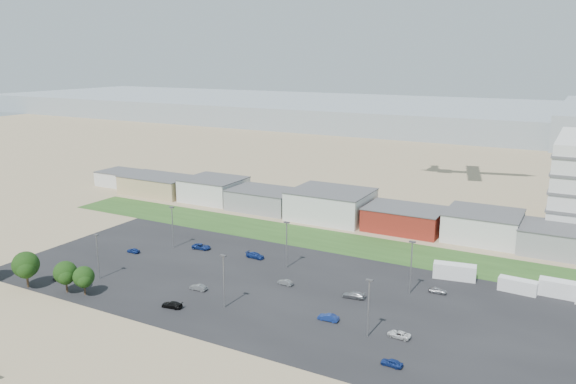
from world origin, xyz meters
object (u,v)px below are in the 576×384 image
Objects in this scene: box_trailer_a at (455,271)px; parked_car_10 at (61,278)px; parked_car_3 at (172,305)px; parked_car_5 at (133,250)px; parked_car_6 at (255,255)px; parked_car_7 at (285,282)px; parked_car_0 at (399,334)px; parked_car_2 at (392,363)px; parked_car_4 at (198,287)px; parked_car_12 at (354,295)px; parked_car_1 at (328,317)px; parked_car_9 at (201,247)px; parked_car_8 at (438,290)px.

box_trailer_a is 82.22m from parked_car_10.
parked_car_5 is (-27.72, 19.10, -0.02)m from parked_car_3.
parked_car_3 is 29.90m from parked_car_6.
parked_car_3 is 28.67m from parked_car_10.
box_trailer_a is at bearing 128.58° from parked_car_7.
parked_car_0 is 0.96× the size of parked_car_3.
parked_car_6 is at bearing -113.26° from parked_car_0.
parked_car_0 is 1.16× the size of parked_car_2.
parked_car_5 is 0.74× the size of parked_car_6.
parked_car_2 is 0.93× the size of parked_car_4.
box_trailer_a is 30.30m from parked_car_0.
parked_car_5 is 0.88× the size of parked_car_10.
parked_car_12 reaches higher than parked_car_2.
parked_car_12 reaches higher than parked_car_5.
box_trailer_a is 39.34m from parked_car_2.
parked_car_7 is at bearing 138.11° from parked_car_3.
parked_car_1 reaches higher than parked_car_0.
parked_car_9 reaches higher than parked_car_2.
parked_car_2 is 1.01× the size of parked_car_5.
parked_car_9 is (-42.88, 19.88, 0.01)m from parked_car_1.
parked_car_1 is 0.93× the size of parked_car_3.
parked_car_8 is at bearing -72.55° from parked_car_10.
box_trailer_a reaches higher than parked_car_0.
parked_car_9 is (-14.78, -0.93, -0.01)m from parked_car_6.
parked_car_10 is (-13.54, -29.94, -0.09)m from parked_car_9.
parked_car_9 reaches higher than parked_car_0.
parked_car_2 is at bearing 75.06° from parked_car_5.
parked_car_3 is at bearing 122.70° from parked_car_8.
parked_car_0 is 9.31m from parked_car_2.
parked_car_0 is 1.12× the size of parked_car_8.
parked_car_2 reaches higher than parked_car_7.
parked_car_5 is at bearing -102.81° from parked_car_1.
parked_car_2 is 0.75× the size of parked_car_6.
parked_car_2 is at bearing 60.95° from parked_car_7.
parked_car_9 is at bearing -30.73° from parked_car_10.
parked_car_12 is at bearing 97.46° from parked_car_7.
parked_car_3 is (-42.44, 0.01, 0.02)m from parked_car_2.
parked_car_6 reaches higher than parked_car_3.
parked_car_1 is 1.00× the size of parked_car_10.
parked_car_5 is 0.75× the size of parked_car_12.
parked_car_8 is (14.06, 21.09, -0.03)m from parked_car_1.
box_trailer_a is at bearing 125.02° from parked_car_3.
parked_car_8 reaches higher than parked_car_7.
parked_car_1 is 11.07m from parked_car_12.
parked_car_4 is at bearing -77.11° from parked_car_10.
parked_car_5 is (-70.16, 19.11, -0.01)m from parked_car_2.
parked_car_7 is (-27.26, 10.35, 0.01)m from parked_car_0.
parked_car_10 is (-71.09, -0.96, -0.02)m from parked_car_2.
parked_car_4 is (-41.29, -0.29, 0.05)m from parked_car_0.
parked_car_0 is 59.18m from parked_car_9.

